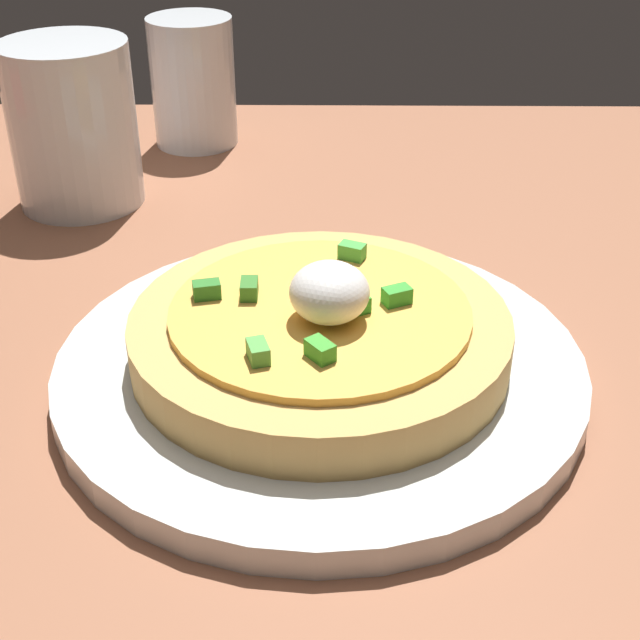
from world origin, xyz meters
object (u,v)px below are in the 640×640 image
(pizza, at_px, (320,332))
(cup_far, at_px, (74,131))
(plate, at_px, (320,368))
(cup_near, at_px, (193,84))

(pizza, distance_m, cup_far, 0.27)
(pizza, relative_size, cup_far, 1.66)
(plate, relative_size, pizza, 1.41)
(cup_near, relative_size, cup_far, 0.90)
(pizza, distance_m, cup_near, 0.34)
(cup_far, bearing_deg, plate, -51.98)
(plate, xyz_separation_m, cup_far, (-0.16, 0.21, 0.04))
(plate, bearing_deg, pizza, -69.35)
(plate, distance_m, pizza, 0.02)
(cup_near, xyz_separation_m, cup_far, (-0.06, -0.11, 0.00))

